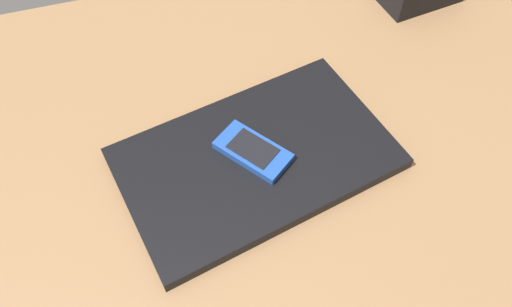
# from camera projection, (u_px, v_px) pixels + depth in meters

# --- Properties ---
(desk_surface) EXTENTS (1.20, 0.80, 0.03)m
(desk_surface) POSITION_uv_depth(u_px,v_px,m) (208.00, 166.00, 0.69)
(desk_surface) COLOR olive
(desk_surface) RESTS_ON ground
(laptop_closed) EXTENTS (0.39, 0.29, 0.02)m
(laptop_closed) POSITION_uv_depth(u_px,v_px,m) (256.00, 158.00, 0.67)
(laptop_closed) COLOR black
(laptop_closed) RESTS_ON desk_surface
(cell_phone_on_laptop) EXTENTS (0.10, 0.11, 0.01)m
(cell_phone_on_laptop) POSITION_uv_depth(u_px,v_px,m) (253.00, 151.00, 0.66)
(cell_phone_on_laptop) COLOR #1E479E
(cell_phone_on_laptop) RESTS_ON laptop_closed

